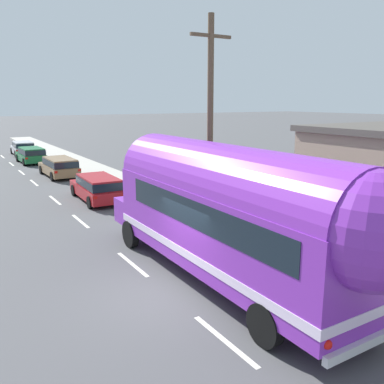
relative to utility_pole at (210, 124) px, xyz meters
The scene contains 9 objects.
ground_plane 7.31m from the utility_pole, 135.24° to the right, with size 300.00×300.00×0.00m, color #4C4C4F.
lane_markings 10.13m from the utility_pole, 100.10° to the left, with size 3.73×80.00×0.01m.
sidewalk_slab 7.38m from the utility_pole, 81.99° to the left, with size 2.73×90.00×0.15m, color #ADA89E.
utility_pole is the anchor object (origin of this frame).
painted_bus 5.65m from the utility_pole, 116.39° to the right, with size 2.63×11.96×4.12m.
car_lead 8.71m from the utility_pole, 105.78° to the left, with size 2.03×4.78×1.37m.
car_second 16.63m from the utility_pole, 97.39° to the left, with size 1.99×4.71×1.37m.
car_third 24.44m from the utility_pole, 95.99° to the left, with size 2.00×4.38×1.37m.
car_fourth 30.43m from the utility_pole, 94.16° to the left, with size 1.98×4.30×1.37m.
Camera 1 is at (-5.00, -9.55, 5.31)m, focal length 38.68 mm.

